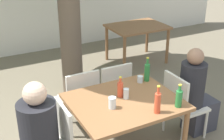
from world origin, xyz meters
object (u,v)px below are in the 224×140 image
object	(u,v)px
patio_chair_3	(113,89)
dining_table_front	(124,107)
green_bottle_2	(179,98)
soda_bottle_1	(120,89)
green_bottle_3	(147,72)
patio_chair_2	(80,97)
patio_chair_1	(181,103)
drinking_glass_2	(140,79)
soda_bottle_0	(158,102)
drinking_glass_1	(126,94)
dining_table_back	(137,31)
drinking_glass_0	(112,103)
person_seated_1	(196,96)

from	to	relation	value
patio_chair_3	dining_table_front	bearing A→B (deg)	71.86
dining_table_front	green_bottle_2	xyz separation A→B (m)	(0.44, -0.38, 0.19)
soda_bottle_1	green_bottle_3	world-z (taller)	green_bottle_3
patio_chair_2	patio_chair_1	bearing A→B (deg)	145.68
drinking_glass_2	green_bottle_2	bearing A→B (deg)	-86.08
soda_bottle_0	green_bottle_3	distance (m)	0.75
patio_chair_2	soda_bottle_1	world-z (taller)	soda_bottle_1
patio_chair_1	patio_chair_2	world-z (taller)	same
green_bottle_3	drinking_glass_1	size ratio (longest dim) A/B	2.61
patio_chair_2	drinking_glass_1	bearing A→B (deg)	111.59
dining_table_back	patio_chair_3	world-z (taller)	patio_chair_3
green_bottle_3	dining_table_front	bearing A→B (deg)	-148.55
dining_table_front	drinking_glass_0	distance (m)	0.26
green_bottle_3	patio_chair_1	bearing A→B (deg)	-41.93
dining_table_back	green_bottle_3	xyz separation A→B (m)	(-1.20, -2.14, 0.22)
dining_table_back	soda_bottle_0	size ratio (longest dim) A/B	3.59
dining_table_back	soda_bottle_1	world-z (taller)	soda_bottle_1
patio_chair_1	soda_bottle_0	world-z (taller)	soda_bottle_0
person_seated_1	green_bottle_3	bearing A→B (deg)	62.14
patio_chair_1	drinking_glass_2	xyz separation A→B (m)	(-0.43, 0.30, 0.30)
patio_chair_2	green_bottle_3	xyz separation A→B (m)	(0.73, -0.43, 0.38)
patio_chair_3	dining_table_back	bearing A→B (deg)	-130.48
dining_table_back	patio_chair_3	bearing A→B (deg)	-130.48
soda_bottle_0	soda_bottle_1	bearing A→B (deg)	109.62
dining_table_front	soda_bottle_1	size ratio (longest dim) A/B	4.83
drinking_glass_1	drinking_glass_2	distance (m)	0.45
soda_bottle_1	patio_chair_1	bearing A→B (deg)	-6.94
patio_chair_1	green_bottle_2	bearing A→B (deg)	134.61
drinking_glass_1	green_bottle_3	bearing A→B (deg)	30.60
dining_table_back	drinking_glass_2	bearing A→B (deg)	-121.37
patio_chair_1	green_bottle_2	world-z (taller)	green_bottle_2
soda_bottle_0	drinking_glass_1	xyz separation A→B (m)	(-0.13, 0.41, -0.06)
green_bottle_2	green_bottle_3	distance (m)	0.69
patio_chair_3	drinking_glass_2	world-z (taller)	patio_chair_3
green_bottle_3	drinking_glass_1	distance (m)	0.53
soda_bottle_1	drinking_glass_0	distance (m)	0.27
soda_bottle_0	green_bottle_3	size ratio (longest dim) A/B	0.99
drinking_glass_0	green_bottle_2	bearing A→B (deg)	-25.35
patio_chair_1	green_bottle_3	world-z (taller)	green_bottle_3
soda_bottle_0	dining_table_front	bearing A→B (deg)	114.51
soda_bottle_0	drinking_glass_0	bearing A→B (deg)	141.24
soda_bottle_1	drinking_glass_2	world-z (taller)	soda_bottle_1
patio_chair_1	green_bottle_2	xyz separation A→B (m)	(-0.39, -0.38, 0.36)
dining_table_back	green_bottle_2	distance (m)	3.09
patio_chair_2	green_bottle_3	bearing A→B (deg)	149.72
patio_chair_3	green_bottle_2	size ratio (longest dim) A/B	3.37
patio_chair_3	soda_bottle_0	bearing A→B (deg)	86.48
dining_table_back	green_bottle_3	bearing A→B (deg)	-119.40
patio_chair_2	patio_chair_3	size ratio (longest dim) A/B	1.00
dining_table_front	dining_table_back	xyz separation A→B (m)	(1.70, 2.44, -0.01)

